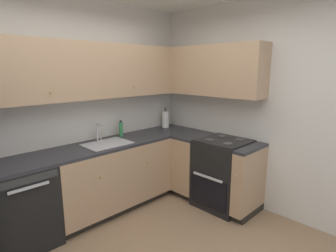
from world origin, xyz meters
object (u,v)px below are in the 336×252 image
object	(u,v)px
dishwasher	(22,206)
oven_range	(223,173)
soap_bottle	(121,129)
paper_towel_roll	(165,119)

from	to	relation	value
dishwasher	oven_range	size ratio (longest dim) A/B	0.82
oven_range	soap_bottle	bearing A→B (deg)	125.12
soap_bottle	dishwasher	bearing A→B (deg)	-172.56
soap_bottle	paper_towel_roll	size ratio (longest dim) A/B	0.70
dishwasher	paper_towel_roll	distance (m)	2.30
oven_range	dishwasher	bearing A→B (deg)	156.10
oven_range	soap_bottle	distance (m)	1.51
oven_range	paper_towel_roll	bearing A→B (deg)	88.61
soap_bottle	paper_towel_roll	xyz separation A→B (m)	(0.84, -0.02, 0.03)
dishwasher	paper_towel_roll	bearing A→B (deg)	4.14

